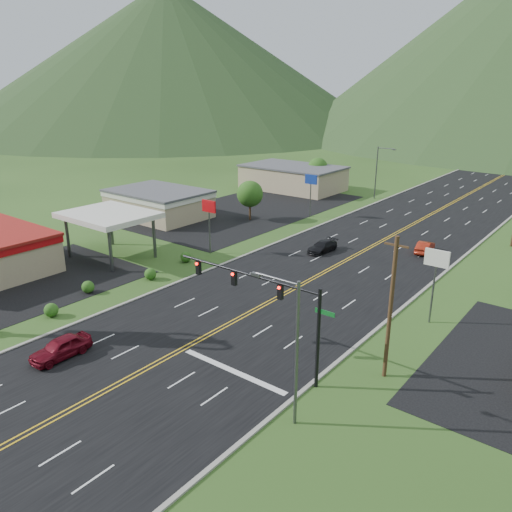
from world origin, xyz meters
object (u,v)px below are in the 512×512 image
Objects in this scene: streetlight_east at (292,343)px; car_red_near at (61,348)px; streetlight_west at (378,169)px; car_dark_mid at (322,247)px; traffic_signal at (268,297)px; gas_canopy at (109,216)px; car_red_far at (425,247)px.

streetlight_east reaches higher than car_red_near.
streetlight_west is at bearing 110.86° from streetlight_east.
traffic_signal is at bearing -63.45° from car_dark_mid.
car_dark_mid is at bearing 42.11° from gas_canopy.
streetlight_east is 36.41m from car_red_far.
streetlight_west is 2.12× the size of car_red_far.
streetlight_east is 1.00× the size of streetlight_west.
streetlight_east and streetlight_west have the same top height.
streetlight_west reaches higher than car_dark_mid.
car_red_near reaches higher than car_red_far.
streetlight_east is at bearing 13.60° from car_red_near.
streetlight_east is 2.00× the size of car_red_near.
streetlight_east is 2.01× the size of car_dark_mid.
gas_canopy is 2.36× the size of car_red_far.
traffic_signal is 2.93× the size of car_dark_mid.
streetlight_west reaches higher than car_red_near.
gas_canopy is at bearing -102.13° from streetlight_west.
gas_canopy is at bearing 33.24° from car_red_far.
car_dark_mid is (-14.90, 28.52, -4.53)m from streetlight_east.
traffic_signal is 1.46× the size of streetlight_east.
gas_canopy is at bearing -133.92° from car_dark_mid.
streetlight_east is 64.21m from streetlight_west.
streetlight_east is at bearing 91.16° from car_red_far.
gas_canopy reaches higher than car_red_near.
gas_canopy is 2.22× the size of car_red_near.
streetlight_west reaches higher than traffic_signal.
streetlight_west is at bearing -61.00° from car_red_far.
car_red_near is 1.06× the size of car_red_far.
streetlight_west is 30.33m from car_red_far.
car_red_near is (5.58, -64.30, -4.41)m from streetlight_west.
car_red_near is (-17.28, -4.30, -4.41)m from streetlight_east.
traffic_signal is at bearing 83.79° from car_red_far.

